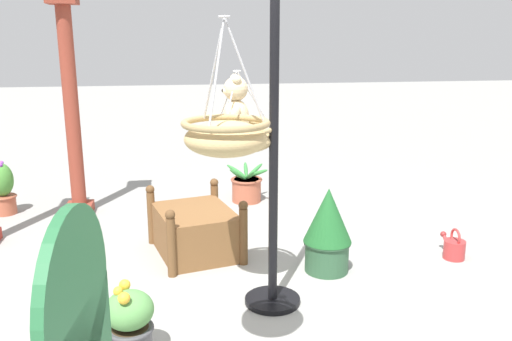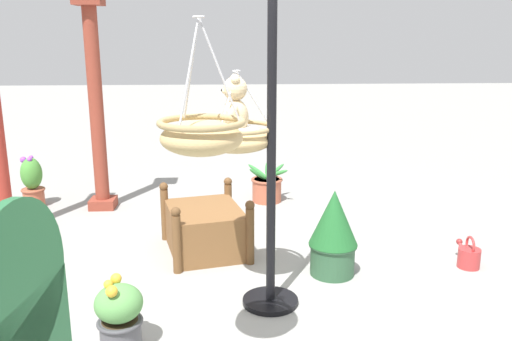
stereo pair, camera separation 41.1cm
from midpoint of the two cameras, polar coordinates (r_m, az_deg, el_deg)
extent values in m
plane|color=gray|center=(4.51, 3.94, -12.94)|extent=(40.00, 40.00, 0.00)
cylinder|color=black|center=(3.89, 4.70, 2.85)|extent=(0.07, 0.07, 2.58)
cylinder|color=black|center=(4.32, 4.36, -13.89)|extent=(0.44, 0.44, 0.04)
ellipsoid|color=tan|center=(4.01, 0.86, 3.39)|extent=(0.56, 0.56, 0.20)
torus|color=tan|center=(3.99, 0.87, 4.68)|extent=(0.58, 0.58, 0.04)
ellipsoid|color=silver|center=(4.01, 0.86, 3.68)|extent=(0.49, 0.49, 0.16)
cylinder|color=#B7B7BC|center=(4.07, -0.15, 7.82)|extent=(0.24, 0.14, 0.42)
cylinder|color=#B7B7BC|center=(3.85, 0.04, 7.46)|extent=(0.24, 0.14, 0.42)
cylinder|color=#B7B7BC|center=(3.98, 2.75, 7.66)|extent=(0.01, 0.27, 0.42)
torus|color=#B7B7BC|center=(3.95, 0.89, 10.66)|extent=(0.06, 0.06, 0.01)
ellipsoid|color=#D1B789|center=(3.98, 0.73, 5.72)|extent=(0.23, 0.20, 0.28)
sphere|color=#D1B789|center=(3.96, 0.74, 8.79)|extent=(0.21, 0.21, 0.18)
ellipsoid|color=beige|center=(3.95, -0.23, 8.59)|extent=(0.09, 0.08, 0.06)
sphere|color=black|center=(3.95, -0.62, 8.63)|extent=(0.03, 0.03, 0.03)
sphere|color=#D1B789|center=(3.89, 0.81, 9.76)|extent=(0.07, 0.07, 0.07)
sphere|color=#D1B789|center=(4.01, 0.68, 9.90)|extent=(0.07, 0.07, 0.07)
ellipsoid|color=#D1B789|center=(3.85, 0.43, 5.96)|extent=(0.07, 0.13, 0.18)
ellipsoid|color=#D1B789|center=(4.09, 0.20, 6.45)|extent=(0.07, 0.13, 0.18)
ellipsoid|color=#D1B789|center=(3.93, -0.65, 4.12)|extent=(0.08, 0.16, 0.08)
ellipsoid|color=#D1B789|center=(4.05, -0.74, 4.44)|extent=(0.08, 0.16, 0.08)
ellipsoid|color=tan|center=(2.78, -1.68, 3.48)|extent=(0.44, 0.44, 0.18)
torus|color=tan|center=(2.77, -1.70, 5.17)|extent=(0.47, 0.47, 0.04)
cylinder|color=#B7B7BC|center=(2.83, -2.83, 10.76)|extent=(0.19, 0.12, 0.54)
cylinder|color=#B7B7BC|center=(2.65, -2.79, 10.54)|extent=(0.19, 0.12, 0.54)
cylinder|color=#B7B7BC|center=(2.74, 0.40, 10.67)|extent=(0.01, 0.21, 0.54)
torus|color=#B7B7BC|center=(2.74, -1.78, 16.22)|extent=(0.06, 0.06, 0.01)
cylinder|color=brown|center=(6.52, -15.09, 6.18)|extent=(0.17, 0.17, 2.40)
cube|color=brown|center=(6.76, -14.48, -3.43)|extent=(0.30, 0.30, 0.12)
cube|color=brown|center=(6.47, -15.83, 17.19)|extent=(0.32, 0.32, 0.10)
cube|color=#9E2D23|center=(6.21, -23.52, -5.76)|extent=(0.29, 0.29, 0.12)
cube|color=brown|center=(5.21, -3.26, -6.42)|extent=(0.97, 0.85, 0.44)
cube|color=#382819|center=(5.15, -3.28, -4.45)|extent=(0.86, 0.75, 0.06)
cylinder|color=brown|center=(4.75, -6.06, -7.95)|extent=(0.08, 0.08, 0.54)
cylinder|color=brown|center=(5.53, -7.70, -4.77)|extent=(0.08, 0.08, 0.54)
cylinder|color=brown|center=(4.90, 1.76, -7.14)|extent=(0.08, 0.08, 0.54)
cylinder|color=brown|center=(5.66, -0.93, -4.18)|extent=(0.08, 0.08, 0.54)
sphere|color=brown|center=(4.64, -6.16, -4.50)|extent=(0.09, 0.09, 0.09)
sphere|color=brown|center=(5.44, -7.81, -1.76)|extent=(0.09, 0.09, 0.09)
sphere|color=brown|center=(4.80, 1.79, -3.79)|extent=(0.09, 0.09, 0.09)
sphere|color=brown|center=(5.57, -0.94, -1.23)|extent=(0.09, 0.09, 0.09)
cylinder|color=#AD563D|center=(7.07, -21.30, -2.75)|extent=(0.25, 0.25, 0.22)
torus|color=#9C4E37|center=(7.04, -21.37, -1.95)|extent=(0.29, 0.29, 0.03)
cylinder|color=#382819|center=(7.04, -21.37, -1.99)|extent=(0.22, 0.22, 0.03)
ellipsoid|color=#478E38|center=(6.99, -21.52, -0.32)|extent=(0.26, 0.26, 0.39)
sphere|color=purple|center=(6.98, -21.55, 1.29)|extent=(0.06, 0.06, 0.06)
sphere|color=purple|center=(6.98, -22.28, 1.06)|extent=(0.08, 0.08, 0.08)
sphere|color=purple|center=(6.91, -21.68, 1.10)|extent=(0.06, 0.06, 0.06)
cylinder|color=#2D5638|center=(4.82, 10.69, -9.39)|extent=(0.39, 0.39, 0.28)
torus|color=#294E32|center=(4.77, 10.76, -7.93)|extent=(0.43, 0.43, 0.03)
cylinder|color=#382819|center=(4.78, 10.76, -7.99)|extent=(0.34, 0.34, 0.03)
cone|color=#1E5B28|center=(4.68, 10.90, -5.04)|extent=(0.43, 0.43, 0.49)
cylinder|color=#AD563D|center=(6.78, 2.91, -2.14)|extent=(0.37, 0.37, 0.30)
torus|color=#9C4E37|center=(6.75, 2.92, -1.01)|extent=(0.41, 0.41, 0.03)
cylinder|color=#382819|center=(6.75, 2.92, -1.05)|extent=(0.33, 0.33, 0.03)
ellipsoid|color=#38843D|center=(6.86, 2.91, 0.10)|extent=(0.31, 0.08, 0.17)
ellipsoid|color=#38843D|center=(6.79, 1.90, -0.08)|extent=(0.22, 0.28, 0.18)
ellipsoid|color=#38843D|center=(6.66, 2.02, -0.47)|extent=(0.18, 0.28, 0.22)
ellipsoid|color=#38843D|center=(6.60, 3.29, -0.56)|extent=(0.30, 0.11, 0.20)
ellipsoid|color=#38843D|center=(6.66, 4.05, -0.35)|extent=(0.21, 0.29, 0.16)
ellipsoid|color=#38843D|center=(6.81, 3.83, -0.08)|extent=(0.21, 0.28, 0.19)
cylinder|color=#4C4C51|center=(3.77, -11.22, -17.10)|extent=(0.27, 0.27, 0.22)
torus|color=#444449|center=(3.72, -11.30, -15.75)|extent=(0.31, 0.31, 0.03)
cylinder|color=#382819|center=(3.72, -11.29, -15.82)|extent=(0.24, 0.24, 0.03)
ellipsoid|color=#56934C|center=(3.65, -11.40, -13.91)|extent=(0.32, 0.32, 0.25)
sphere|color=gold|center=(3.68, -11.73, -11.40)|extent=(0.07, 0.07, 0.07)
sphere|color=gold|center=(3.62, -12.48, -11.96)|extent=(0.06, 0.06, 0.06)
sphere|color=gold|center=(3.50, -12.01, -12.70)|extent=(0.08, 0.08, 0.08)
cylinder|color=#286B3D|center=(2.07, -19.08, -11.92)|extent=(0.66, 0.14, 0.66)
cylinder|color=#B23333|center=(5.34, 24.06, -8.65)|extent=(0.20, 0.20, 0.18)
cylinder|color=#B23333|center=(5.46, 23.39, -7.91)|extent=(0.17, 0.04, 0.14)
sphere|color=maroon|center=(5.50, 23.10, -7.11)|extent=(0.06, 0.06, 0.06)
torus|color=#B23333|center=(5.30, 24.20, -7.35)|extent=(0.16, 0.02, 0.16)
camera|label=1|loc=(0.21, -87.14, 0.72)|focal=37.14mm
camera|label=2|loc=(0.21, 92.86, -0.72)|focal=37.14mm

